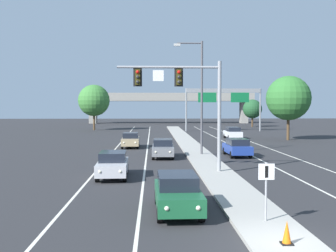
# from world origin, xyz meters

# --- Properties ---
(ground_plane) EXTENTS (260.00, 260.00, 0.00)m
(ground_plane) POSITION_xyz_m (0.00, 0.00, 0.00)
(ground_plane) COLOR #28282B
(median_island) EXTENTS (2.40, 110.00, 0.15)m
(median_island) POSITION_xyz_m (0.00, 18.00, 0.07)
(median_island) COLOR #9E9B93
(median_island) RESTS_ON ground
(lane_stripe_oncoming_center) EXTENTS (0.14, 100.00, 0.01)m
(lane_stripe_oncoming_center) POSITION_xyz_m (-4.70, 25.00, 0.00)
(lane_stripe_oncoming_center) COLOR silver
(lane_stripe_oncoming_center) RESTS_ON ground
(lane_stripe_receding_center) EXTENTS (0.14, 100.00, 0.01)m
(lane_stripe_receding_center) POSITION_xyz_m (4.70, 25.00, 0.00)
(lane_stripe_receding_center) COLOR silver
(lane_stripe_receding_center) RESTS_ON ground
(edge_stripe_left) EXTENTS (0.14, 100.00, 0.01)m
(edge_stripe_left) POSITION_xyz_m (-8.00, 25.00, 0.00)
(edge_stripe_left) COLOR silver
(edge_stripe_left) RESTS_ON ground
(edge_stripe_right) EXTENTS (0.14, 100.00, 0.01)m
(edge_stripe_right) POSITION_xyz_m (8.00, 25.00, 0.00)
(edge_stripe_right) COLOR silver
(edge_stripe_right) RESTS_ON ground
(overhead_signal_mast) EXTENTS (6.78, 0.44, 7.20)m
(overhead_signal_mast) POSITION_xyz_m (-1.92, 14.14, 5.31)
(overhead_signal_mast) COLOR gray
(overhead_signal_mast) RESTS_ON median_island
(median_sign_post) EXTENTS (0.60, 0.10, 2.20)m
(median_sign_post) POSITION_xyz_m (0.08, 2.46, 1.59)
(median_sign_post) COLOR gray
(median_sign_post) RESTS_ON median_island
(street_lamp_median) EXTENTS (2.58, 0.28, 10.00)m
(street_lamp_median) POSITION_xyz_m (-0.02, 23.74, 5.79)
(street_lamp_median) COLOR #4C4C51
(street_lamp_median) RESTS_ON median_island
(car_oncoming_green) EXTENTS (1.90, 4.50, 1.58)m
(car_oncoming_green) POSITION_xyz_m (-3.11, 4.44, 0.82)
(car_oncoming_green) COLOR #195633
(car_oncoming_green) RESTS_ON ground
(car_oncoming_silver) EXTENTS (1.92, 4.51, 1.58)m
(car_oncoming_silver) POSITION_xyz_m (-6.63, 12.89, 0.82)
(car_oncoming_silver) COLOR #B7B7BC
(car_oncoming_silver) RESTS_ON ground
(car_oncoming_grey) EXTENTS (1.91, 4.51, 1.58)m
(car_oncoming_grey) POSITION_xyz_m (-3.26, 22.56, 0.82)
(car_oncoming_grey) COLOR slate
(car_oncoming_grey) RESTS_ON ground
(car_oncoming_tan) EXTENTS (1.87, 4.49, 1.58)m
(car_oncoming_tan) POSITION_xyz_m (-6.50, 31.17, 0.82)
(car_oncoming_tan) COLOR tan
(car_oncoming_tan) RESTS_ON ground
(car_receding_blue) EXTENTS (1.92, 4.51, 1.58)m
(car_receding_blue) POSITION_xyz_m (3.27, 23.13, 0.82)
(car_receding_blue) COLOR navy
(car_receding_blue) RESTS_ON ground
(car_receding_white) EXTENTS (1.87, 4.49, 1.58)m
(car_receding_white) POSITION_xyz_m (6.67, 42.38, 0.82)
(car_receding_white) COLOR silver
(car_receding_white) RESTS_ON ground
(traffic_cone_median_nose) EXTENTS (0.36, 0.36, 0.74)m
(traffic_cone_median_nose) POSITION_xyz_m (0.01, -0.14, 0.51)
(traffic_cone_median_nose) COLOR black
(traffic_cone_median_nose) RESTS_ON median_island
(highway_sign_gantry) EXTENTS (13.28, 0.42, 7.50)m
(highway_sign_gantry) POSITION_xyz_m (8.20, 58.64, 6.16)
(highway_sign_gantry) COLOR gray
(highway_sign_gantry) RESTS_ON ground
(overpass_bridge) EXTENTS (42.40, 6.40, 7.65)m
(overpass_bridge) POSITION_xyz_m (0.00, 91.61, 5.78)
(overpass_bridge) COLOR gray
(overpass_bridge) RESTS_ON ground
(tree_far_right_b) EXTENTS (5.74, 5.74, 8.31)m
(tree_far_right_b) POSITION_xyz_m (13.41, 39.92, 5.43)
(tree_far_right_b) COLOR #4C3823
(tree_far_right_b) RESTS_ON ground
(tree_far_right_c) EXTENTS (4.01, 4.01, 5.80)m
(tree_far_right_c) POSITION_xyz_m (16.88, 73.20, 3.78)
(tree_far_right_c) COLOR #4C3823
(tree_far_right_c) RESTS_ON ground
(tree_far_left_b) EXTENTS (5.73, 5.73, 8.30)m
(tree_far_left_b) POSITION_xyz_m (-14.83, 62.76, 5.42)
(tree_far_left_b) COLOR #4C3823
(tree_far_left_b) RESTS_ON ground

